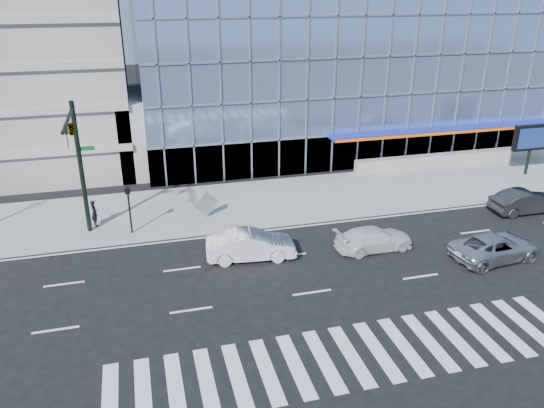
{
  "coord_description": "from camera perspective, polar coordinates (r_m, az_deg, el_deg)",
  "views": [
    {
      "loc": [
        -7.72,
        -25.31,
        14.22
      ],
      "look_at": [
        -0.2,
        3.0,
        1.96
      ],
      "focal_mm": 35.0,
      "sensor_mm": 36.0,
      "label": 1
    }
  ],
  "objects": [
    {
      "name": "theatre_building",
      "position": [
        56.12,
        8.33,
        15.61
      ],
      "size": [
        42.0,
        26.0,
        15.0
      ],
      "primitive_type": "cube",
      "color": "#7A94CB",
      "rests_on": "ground"
    },
    {
      "name": "dark_sedan",
      "position": [
        39.03,
        25.6,
        0.24
      ],
      "size": [
        4.74,
        1.66,
        1.56
      ],
      "primitive_type": "imported",
      "rotation": [
        0.0,
        0.0,
        1.57
      ],
      "color": "black",
      "rests_on": "ground"
    },
    {
      "name": "tilted_panel",
      "position": [
        34.33,
        -7.08,
        0.0
      ],
      "size": [
        1.71,
        0.79,
        1.84
      ],
      "primitive_type": "cube",
      "rotation": [
        0.0,
        0.83,
        0.41
      ],
      "color": "gray",
      "rests_on": "sidewalk"
    },
    {
      "name": "sidewalk",
      "position": [
        37.01,
        -1.68,
        0.23
      ],
      "size": [
        120.0,
        8.0,
        0.15
      ],
      "primitive_type": "cube",
      "color": "gray",
      "rests_on": "ground"
    },
    {
      "name": "ramp_block",
      "position": [
        44.78,
        -12.3,
        7.68
      ],
      "size": [
        6.0,
        8.0,
        6.0
      ],
      "primitive_type": "cube",
      "color": "gray",
      "rests_on": "ground"
    },
    {
      "name": "white_suv",
      "position": [
        30.98,
        10.92,
        -3.69
      ],
      "size": [
        4.66,
        2.08,
        1.33
      ],
      "primitive_type": "imported",
      "rotation": [
        0.0,
        0.0,
        1.62
      ],
      "color": "silver",
      "rests_on": "ground"
    },
    {
      "name": "silver_suv",
      "position": [
        31.86,
        22.91,
        -4.29
      ],
      "size": [
        5.44,
        2.97,
        1.45
      ],
      "primitive_type": "imported",
      "rotation": [
        0.0,
        0.0,
        1.68
      ],
      "color": "silver",
      "rests_on": "ground"
    },
    {
      "name": "pedestrian",
      "position": [
        34.74,
        -18.57,
        -0.93
      ],
      "size": [
        0.6,
        0.72,
        1.68
      ],
      "primitive_type": "imported",
      "rotation": [
        0.0,
        0.0,
        1.95
      ],
      "color": "black",
      "rests_on": "sidewalk"
    },
    {
      "name": "marquee_sign",
      "position": [
        46.01,
        26.19,
        6.34
      ],
      "size": [
        3.2,
        0.43,
        4.0
      ],
      "color": "black",
      "rests_on": "sidewalk"
    },
    {
      "name": "ped_signal_post",
      "position": [
        32.59,
        -15.15,
        0.12
      ],
      "size": [
        0.3,
        0.33,
        3.0
      ],
      "color": "black",
      "rests_on": "sidewalk"
    },
    {
      "name": "ground",
      "position": [
        30.04,
        1.85,
        -5.56
      ],
      "size": [
        160.0,
        160.0,
        0.0
      ],
      "primitive_type": "plane",
      "color": "black",
      "rests_on": "ground"
    },
    {
      "name": "white_sedan",
      "position": [
        29.39,
        -2.3,
        -4.46
      ],
      "size": [
        5.08,
        2.23,
        1.62
      ],
      "primitive_type": "imported",
      "rotation": [
        0.0,
        0.0,
        1.46
      ],
      "color": "silver",
      "rests_on": "ground"
    },
    {
      "name": "traffic_signal",
      "position": [
        31.12,
        -20.5,
        6.26
      ],
      "size": [
        1.14,
        5.74,
        8.0
      ],
      "color": "black",
      "rests_on": "sidewalk"
    },
    {
      "name": "retaining_wall",
      "position": [
        50.53,
        24.89,
        4.99
      ],
      "size": [
        30.0,
        0.8,
        1.0
      ],
      "primitive_type": "cube",
      "color": "gray",
      "rests_on": "sidewalk"
    }
  ]
}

